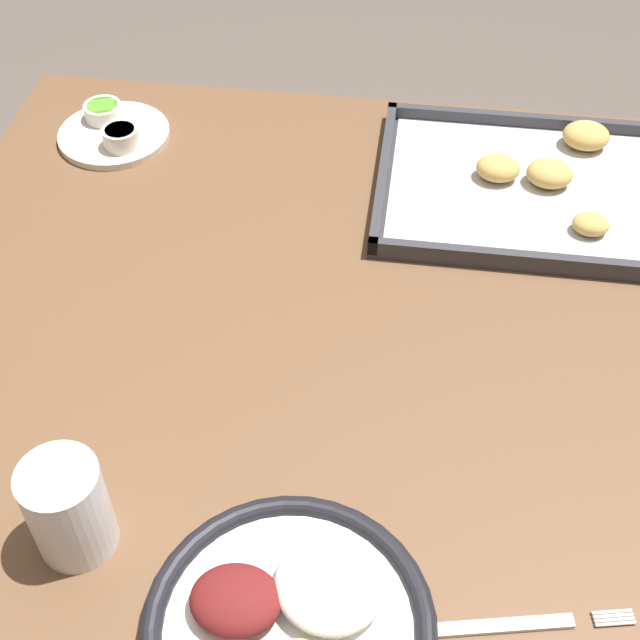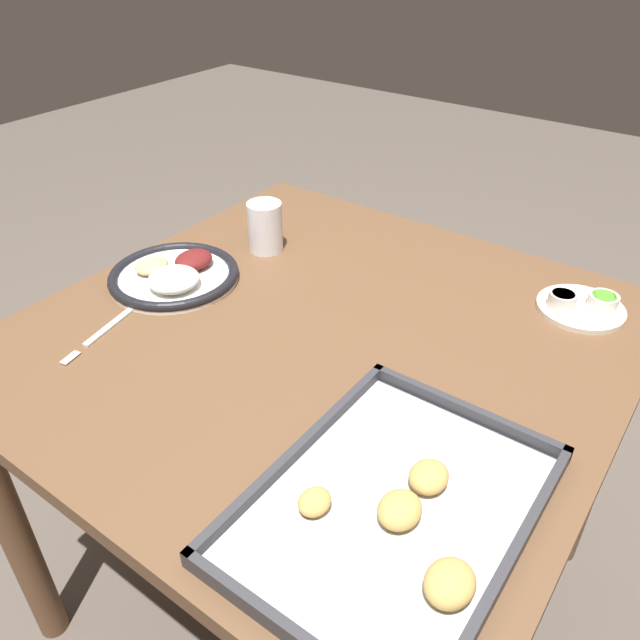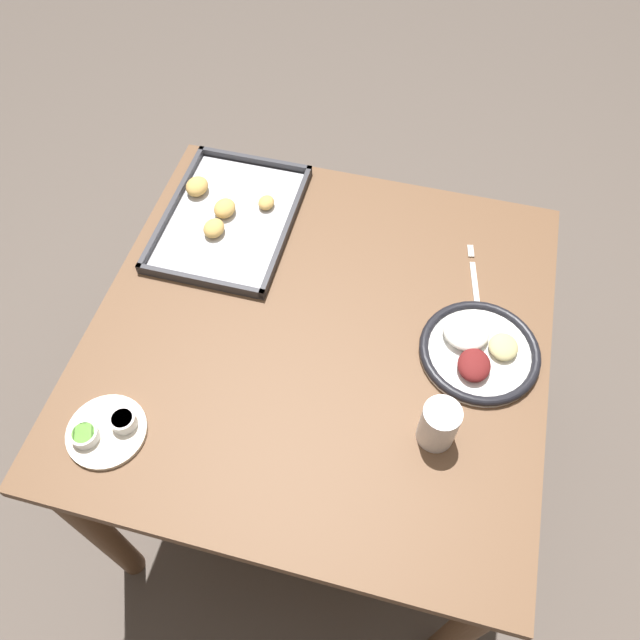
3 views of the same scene
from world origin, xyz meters
name	(u,v)px [view 2 (image 2 of 3)]	position (x,y,z in m)	size (l,w,h in m)	color
ground_plane	(322,586)	(0.00, 0.00, 0.00)	(8.00, 8.00, 0.00)	#564C44
dining_table	(323,384)	(0.00, 0.00, 0.63)	(0.97, 0.97, 0.75)	brown
dinner_plate	(175,275)	(0.03, -0.33, 0.76)	(0.25, 0.25, 0.05)	white
fork	(110,326)	(0.21, -0.31, 0.75)	(0.20, 0.06, 0.00)	silver
saucer_plate	(581,305)	(-0.33, 0.34, 0.76)	(0.15, 0.15, 0.04)	beige
baking_tray	(397,509)	(0.26, 0.30, 0.76)	(0.41, 0.30, 0.04)	#333338
drinking_cup	(265,227)	(-0.18, -0.27, 0.80)	(0.07, 0.07, 0.10)	white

